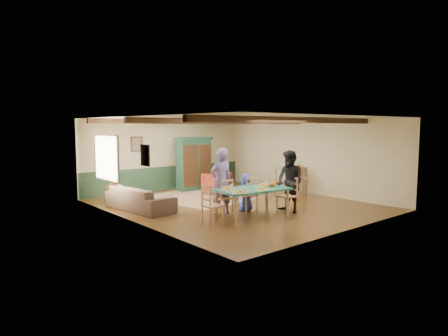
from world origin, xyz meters
TOP-DOWN VIEW (x-y plane):
  - floor at (0.00, 0.00)m, footprint 8.00×8.00m
  - wall_back at (0.00, 4.00)m, footprint 7.00×0.02m
  - wall_left at (-3.50, 0.00)m, footprint 0.02×8.00m
  - wall_right at (3.50, 0.00)m, footprint 0.02×8.00m
  - ceiling at (0.00, 0.00)m, footprint 7.00×8.00m
  - wainscot_back at (0.00, 3.98)m, footprint 6.95×0.03m
  - ceiling_beam_front at (0.00, -2.30)m, footprint 6.95×0.16m
  - ceiling_beam_mid at (0.00, 0.40)m, footprint 6.95×0.16m
  - ceiling_beam_back at (0.00, 3.00)m, footprint 6.95×0.16m
  - window_left at (-3.47, 1.70)m, footprint 0.06×1.60m
  - picture_left_wall at (-3.47, -0.60)m, footprint 0.04×0.42m
  - picture_back_a at (-1.30, 3.97)m, footprint 0.45×0.04m
  - picture_back_b at (-2.40, 3.97)m, footprint 0.38×0.04m
  - dining_table at (-0.91, -1.69)m, footprint 2.03×1.27m
  - dining_chair_far_left at (-1.26, -0.87)m, footprint 0.50×0.52m
  - dining_chair_far_right at (-0.41, -0.96)m, footprint 0.50×0.52m
  - dining_chair_end_left at (-2.14, -1.56)m, footprint 0.52×0.50m
  - dining_chair_end_right at (0.31, -1.81)m, footprint 0.52×0.50m
  - person_man at (-1.25, -0.79)m, footprint 0.72×0.51m
  - person_woman at (0.42, -1.83)m, footprint 0.76×0.93m
  - person_child at (-0.40, -0.88)m, footprint 0.56×0.40m
  - cat at (-0.34, -1.86)m, footprint 0.40×0.19m
  - place_setting_near_left at (-1.53, -1.89)m, footprint 0.46×0.36m
  - place_setting_near_center at (-0.84, -1.97)m, footprint 0.46×0.36m
  - place_setting_far_left at (-1.47, -1.36)m, footprint 0.46×0.36m
  - place_setting_far_right at (-0.30, -1.48)m, footprint 0.46×0.36m
  - area_rug at (-0.07, 1.80)m, footprint 3.35×3.82m
  - armoire at (0.73, 3.26)m, footprint 1.47×0.66m
  - armchair at (0.84, 1.98)m, footprint 1.13×1.14m
  - sofa at (-2.70, 1.19)m, footprint 1.18×2.45m
  - end_table at (-2.85, 2.70)m, footprint 0.51×0.51m
  - table_lamp at (-2.85, 2.70)m, footprint 0.32×0.32m
  - counter_table at (2.88, 0.29)m, footprint 1.18×0.74m
  - bar_stool_left at (2.94, -0.33)m, footprint 0.37×0.40m
  - bar_stool_right at (3.27, 0.15)m, footprint 0.38×0.42m

SIDE VIEW (x-z plane):
  - floor at x=0.00m, z-range 0.00..0.00m
  - area_rug at x=-0.07m, z-range 0.00..0.01m
  - end_table at x=-2.85m, z-range 0.00..0.59m
  - sofa at x=-2.70m, z-range 0.00..0.69m
  - armchair at x=0.84m, z-range 0.00..0.79m
  - dining_table at x=-0.91m, z-range 0.00..0.81m
  - wainscot_back at x=0.00m, z-range 0.00..0.90m
  - counter_table at x=2.88m, z-range 0.00..0.95m
  - bar_stool_left at x=2.94m, z-range 0.00..1.01m
  - dining_chair_far_left at x=-1.26m, z-range 0.00..1.02m
  - dining_chair_far_right at x=-0.41m, z-range 0.00..1.02m
  - dining_chair_end_left at x=-2.14m, z-range 0.00..1.02m
  - dining_chair_end_right at x=0.31m, z-range 0.00..1.02m
  - bar_stool_right at x=3.27m, z-range 0.00..1.04m
  - person_child at x=-0.40m, z-range 0.00..1.08m
  - place_setting_near_left at x=-1.53m, z-range 0.81..0.92m
  - place_setting_near_center at x=-0.84m, z-range 0.81..0.92m
  - place_setting_far_left at x=-1.47m, z-range 0.81..0.92m
  - place_setting_far_right at x=-0.30m, z-range 0.81..0.92m
  - table_lamp at x=-2.85m, z-range 0.59..1.14m
  - person_woman at x=0.42m, z-range 0.00..1.77m
  - cat at x=-0.34m, z-range 0.81..1.00m
  - person_man at x=-1.25m, z-range 0.00..1.85m
  - armoire at x=0.73m, z-range 0.00..2.03m
  - wall_back at x=0.00m, z-range 0.00..2.70m
  - wall_left at x=-3.50m, z-range 0.00..2.70m
  - wall_right at x=3.50m, z-range 0.00..2.70m
  - window_left at x=-3.47m, z-range 0.90..2.20m
  - picture_back_b at x=-2.40m, z-range 1.41..1.89m
  - picture_left_wall at x=-3.47m, z-range 1.49..2.01m
  - picture_back_a at x=-1.30m, z-range 1.52..2.08m
  - ceiling_beam_front at x=0.00m, z-range 2.53..2.69m
  - ceiling_beam_mid at x=0.00m, z-range 2.53..2.69m
  - ceiling_beam_back at x=0.00m, z-range 2.53..2.69m
  - ceiling at x=0.00m, z-range 2.69..2.71m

